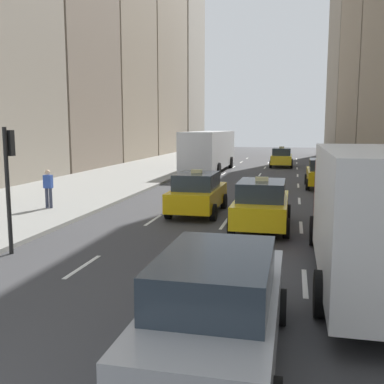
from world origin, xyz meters
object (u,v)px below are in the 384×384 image
pedestrian_far_walking (48,187)px  city_bus (209,150)px  taxi_lead (323,173)px  sedan_black_near (218,306)px  taxi_fourth (198,193)px  box_truck (371,211)px  taxi_third (282,157)px  taxi_second (262,204)px  traffic_light_pole (9,170)px

pedestrian_far_walking → city_bus: bearing=79.3°
taxi_lead → sedan_black_near: 21.40m
taxi_fourth → city_bus: 18.06m
box_truck → taxi_third: bearing=95.2°
taxi_fourth → sedan_black_near: bearing=-76.5°
taxi_fourth → box_truck: (5.60, -7.42, 0.83)m
sedan_black_near → box_truck: (2.80, 4.25, 0.81)m
taxi_second → box_truck: size_ratio=0.52×
taxi_second → box_truck: 5.98m
sedan_black_near → box_truck: bearing=56.6°
taxi_lead → box_truck: 16.98m
city_bus → pedestrian_far_walking: bearing=-100.7°
city_bus → traffic_light_pole: (-1.14, -24.79, 0.62)m
taxi_third → box_truck: box_truck is taller
sedan_black_near → box_truck: box_truck is taller
taxi_fourth → pedestrian_far_walking: (-6.34, -0.91, 0.19)m
taxi_lead → box_truck: bearing=-90.0°
city_bus → box_truck: (8.41, -25.24, -0.08)m
sedan_black_near → city_bus: 30.03m
taxi_lead → traffic_light_pole: (-9.55, -16.51, 1.53)m
taxi_lead → taxi_fourth: size_ratio=1.00×
pedestrian_far_walking → traffic_light_pole: (2.39, -6.07, 1.34)m
city_bus → traffic_light_pole: bearing=-92.6°
city_bus → pedestrian_far_walking: city_bus is taller
traffic_light_pole → taxi_third: bearing=77.5°
taxi_third → sedan_black_near: bearing=-90.0°
taxi_second → pedestrian_far_walking: bearing=172.0°
taxi_second → city_bus: size_ratio=0.38×
taxi_third → pedestrian_far_walking: taxi_third is taller
taxi_fourth → pedestrian_far_walking: 6.41m
taxi_third → traffic_light_pole: size_ratio=1.22×
taxi_fourth → box_truck: 9.33m
taxi_lead → sedan_black_near: bearing=-97.5°
taxi_third → sedan_black_near: (0.00, -35.10, 0.02)m
sedan_black_near → traffic_light_pole: bearing=145.2°
taxi_second → taxi_third: same height
taxi_fourth → sedan_black_near: (2.80, -11.67, 0.02)m
taxi_second → taxi_fourth: 3.56m
taxi_lead → city_bus: 11.84m
box_truck → pedestrian_far_walking: 13.62m
taxi_third → pedestrian_far_walking: (-9.14, -24.34, 0.19)m
sedan_black_near → traffic_light_pole: traffic_light_pole is taller
taxi_second → box_truck: (2.80, -5.22, 0.83)m
taxi_lead → box_truck: box_truck is taller
box_truck → traffic_light_pole: bearing=177.3°
taxi_fourth → pedestrian_far_walking: size_ratio=2.67×
taxi_lead → pedestrian_far_walking: (-11.94, -10.45, 0.19)m
traffic_light_pole → city_bus: bearing=87.4°
taxi_third → city_bus: size_ratio=0.38×
taxi_third → box_truck: (2.80, -30.85, 0.83)m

